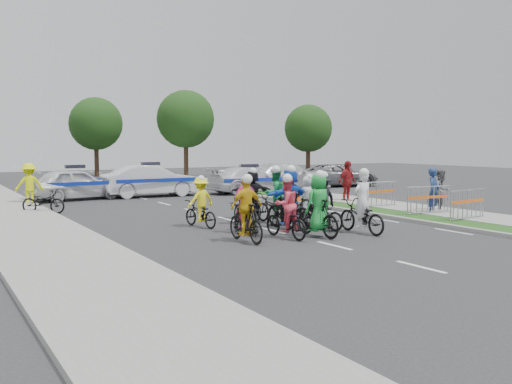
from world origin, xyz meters
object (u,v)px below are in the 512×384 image
rider_11 (252,198)px  tree_2 (308,129)px  civilian_sedan (287,176)px  police_car_1 (151,181)px  cone_0 (298,196)px  barrier_1 (428,201)px  police_car_2 (250,180)px  civilian_suv (339,175)px  rider_2 (286,214)px  spectator_0 (434,192)px  rider_10 (200,207)px  rider_1 (318,211)px  spectator_1 (442,191)px  tree_1 (186,119)px  rider_9 (245,205)px  rider_6 (244,214)px  rider_7 (308,204)px  police_car_0 (75,184)px  rider_3 (246,216)px  parked_bike (43,202)px  rider_8 (274,202)px  barrier_0 (467,206)px  rider_5 (290,203)px  rider_0 (361,212)px  rider_4 (322,207)px  marshal_hiviz (29,184)px  spectator_2 (347,182)px  tree_4 (96,124)px

rider_11 → tree_2: 26.91m
civilian_sedan → police_car_1: bearing=95.1°
cone_0 → barrier_1: bearing=-76.0°
police_car_2 → civilian_suv: size_ratio=0.97×
rider_2 → spectator_0: rider_2 is taller
rider_10 → civilian_suv: (14.69, 11.17, 0.03)m
rider_1 → spectator_1: bearing=-167.3°
tree_1 → rider_9: bearing=-109.7°
rider_10 → rider_6: bearing=97.3°
rider_7 → civilian_suv: (11.18, 12.18, 0.03)m
rider_9 → cone_0: 6.87m
police_car_0 → barrier_1: police_car_0 is taller
spectator_0 → barrier_1: size_ratio=0.88×
civilian_suv → spectator_0: 14.13m
rider_3 → rider_6: bearing=-117.6°
rider_3 → rider_11: bearing=-122.8°
cone_0 → rider_10: bearing=-148.0°
barrier_1 → rider_9: bearing=166.0°
rider_10 → spectator_0: (8.80, -1.67, 0.22)m
rider_9 → parked_bike: 8.31m
tree_1 → tree_2: size_ratio=1.18×
spectator_0 → tree_2: size_ratio=0.30×
rider_7 → rider_9: size_ratio=1.01×
police_car_2 → barrier_1: (0.64, -11.92, -0.14)m
rider_8 → rider_6: bearing=27.6°
police_car_0 → barrier_1: (9.65, -12.86, -0.19)m
barrier_0 → civilian_suv: bearing=66.6°
rider_5 → rider_0: bearing=116.8°
rider_9 → tree_2: tree_2 is taller
rider_10 → rider_9: bearing=162.5°
rider_3 → police_car_0: 14.17m
rider_4 → police_car_0: (-4.42, 13.32, 0.04)m
rider_7 → barrier_1: bearing=174.4°
rider_10 → marshal_hiviz: marshal_hiviz is taller
police_car_2 → rider_9: bearing=145.7°
civilian_suv → spectator_2: spectator_2 is taller
spectator_0 → tree_4: 31.31m
rider_1 → police_car_1: bearing=-93.4°
rider_2 → rider_5: (1.05, 1.35, 0.16)m
rider_5 → spectator_1: (7.31, 0.40, 0.01)m
barrier_1 → tree_4: bearing=96.8°
marshal_hiviz → barrier_0: marshal_hiviz is taller
rider_0 → police_car_1: (-1.31, 14.31, 0.14)m
rider_6 → rider_11: (1.78, 2.57, 0.20)m
rider_10 → spectator_1: bearing=161.4°
rider_1 → tree_4: (2.50, 32.63, 3.44)m
civilian_suv → spectator_2: bearing=156.9°
rider_4 → spectator_2: spectator_2 is taller
rider_9 → rider_0: bearing=123.2°
barrier_1 → rider_3: bearing=-171.5°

